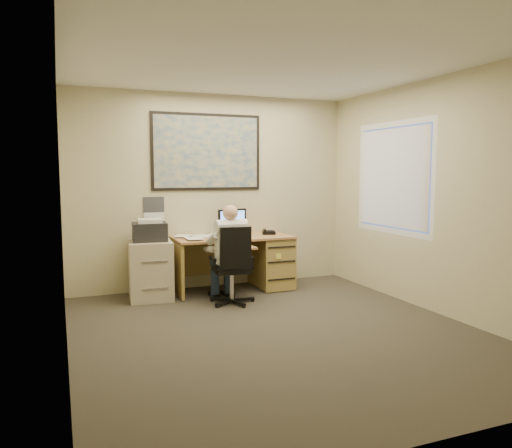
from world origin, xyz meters
name	(u,v)px	position (x,y,z in m)	size (l,w,h in m)	color
room_shell	(278,200)	(0.00, 0.00, 1.35)	(4.00, 4.50, 2.70)	#343028
desk	(255,257)	(0.50, 1.90, 0.44)	(1.60, 0.97, 1.10)	#B7844E
world_map	(207,152)	(-0.08, 2.23, 1.90)	(1.56, 0.03, 1.06)	#1E4C93
wall_calendar	(154,212)	(-0.83, 2.24, 1.08)	(0.28, 0.01, 0.42)	white
window_blinds	(393,178)	(1.97, 0.80, 1.55)	(0.06, 1.40, 1.30)	silver
filing_cabinet	(150,264)	(-0.96, 1.87, 0.44)	(0.59, 0.69, 1.03)	#BFB39A
office_chair	(233,281)	(-0.06, 1.20, 0.28)	(0.63, 0.63, 0.98)	black
person	(231,254)	(-0.07, 1.27, 0.61)	(0.51, 0.72, 1.22)	white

